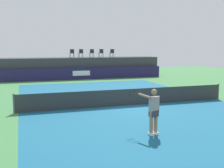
{
  "coord_description": "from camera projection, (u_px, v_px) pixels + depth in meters",
  "views": [
    {
      "loc": [
        -5.82,
        -14.73,
        3.35
      ],
      "look_at": [
        -0.32,
        2.0,
        1.0
      ],
      "focal_mm": 44.92,
      "sensor_mm": 36.0,
      "label": 1
    }
  ],
  "objects": [
    {
      "name": "ground_plane",
      "position": [
        112.0,
        97.0,
        18.94
      ],
      "size": [
        48.0,
        48.0,
        0.0
      ],
      "primitive_type": "plane",
      "color": "#3D7A42"
    },
    {
      "name": "court_inner",
      "position": [
        128.0,
        105.0,
        16.11
      ],
      "size": [
        12.0,
        22.0,
        0.0
      ],
      "primitive_type": "cube",
      "color": "#16597A",
      "rests_on": "ground"
    },
    {
      "name": "sponsor_wall",
      "position": [
        80.0,
        74.0,
        28.75
      ],
      "size": [
        18.0,
        0.22,
        1.2
      ],
      "color": "#231E4C",
      "rests_on": "ground"
    },
    {
      "name": "spectator_platform",
      "position": [
        77.0,
        68.0,
        30.38
      ],
      "size": [
        18.0,
        2.8,
        2.2
      ],
      "primitive_type": "cube",
      "color": "#38383D",
      "rests_on": "ground"
    },
    {
      "name": "spectator_chair_far_left",
      "position": [
        72.0,
        53.0,
        30.03
      ],
      "size": [
        0.46,
        0.46,
        0.89
      ],
      "color": "#1E232D",
      "rests_on": "spectator_platform"
    },
    {
      "name": "spectator_chair_left",
      "position": [
        81.0,
        53.0,
        30.5
      ],
      "size": [
        0.44,
        0.44,
        0.89
      ],
      "color": "#1E232D",
      "rests_on": "spectator_platform"
    },
    {
      "name": "spectator_chair_center",
      "position": [
        92.0,
        53.0,
        30.77
      ],
      "size": [
        0.44,
        0.44,
        0.89
      ],
      "color": "#1E232D",
      "rests_on": "spectator_platform"
    },
    {
      "name": "spectator_chair_right",
      "position": [
        101.0,
        53.0,
        30.91
      ],
      "size": [
        0.45,
        0.45,
        0.89
      ],
      "color": "#1E232D",
      "rests_on": "spectator_platform"
    },
    {
      "name": "spectator_chair_far_right",
      "position": [
        112.0,
        53.0,
        31.2
      ],
      "size": [
        0.45,
        0.45,
        0.89
      ],
      "color": "#1E232D",
      "rests_on": "spectator_platform"
    },
    {
      "name": "tennis_net",
      "position": [
        128.0,
        97.0,
        16.05
      ],
      "size": [
        12.4,
        0.02,
        0.95
      ],
      "primitive_type": "cube",
      "color": "#2D2D2D",
      "rests_on": "ground"
    },
    {
      "name": "net_post_near",
      "position": [
        14.0,
        104.0,
        14.13
      ],
      "size": [
        0.1,
        0.1,
        1.0
      ],
      "primitive_type": "cylinder",
      "color": "#4C4C51",
      "rests_on": "ground"
    },
    {
      "name": "net_post_far",
      "position": [
        218.0,
        91.0,
        17.97
      ],
      "size": [
        0.1,
        0.1,
        1.0
      ],
      "primitive_type": "cylinder",
      "color": "#4C4C51",
      "rests_on": "ground"
    },
    {
      "name": "tennis_player",
      "position": [
        153.0,
        110.0,
        10.62
      ],
      "size": [
        0.96,
        1.09,
        1.77
      ],
      "color": "white",
      "rests_on": "court_inner"
    },
    {
      "name": "tennis_ball",
      "position": [
        43.0,
        99.0,
        17.76
      ],
      "size": [
        0.07,
        0.07,
        0.07
      ],
      "primitive_type": "sphere",
      "color": "#D8EA33",
      "rests_on": "court_inner"
    }
  ]
}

